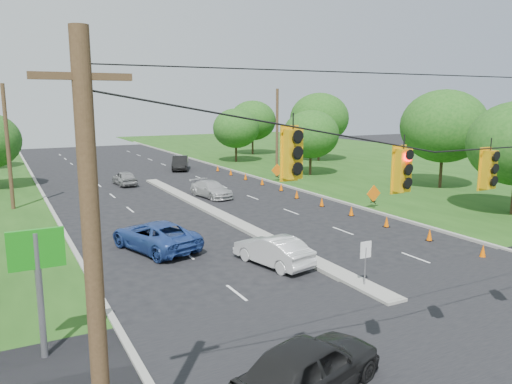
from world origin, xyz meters
TOP-DOWN VIEW (x-y plane):
  - ground at (0.00, 0.00)m, footprint 160.00×160.00m
  - cross_street at (0.00, 0.00)m, footprint 160.00×14.00m
  - curb_left at (-10.10, 30.00)m, footprint 0.25×110.00m
  - curb_right at (10.10, 30.00)m, footprint 0.25×110.00m
  - median at (0.00, 21.00)m, footprint 1.00×34.00m
  - median_sign at (0.00, 6.00)m, footprint 0.55×0.06m
  - utility_pole_far_left at (-12.50, 30.00)m, footprint 0.28×0.28m
  - utility_pole_far_right at (12.50, 35.00)m, footprint 0.28×0.28m
  - cone_1 at (8.01, 6.50)m, footprint 0.32×0.32m
  - cone_2 at (8.01, 10.00)m, footprint 0.32×0.32m
  - cone_3 at (8.01, 13.50)m, footprint 0.32×0.32m
  - cone_4 at (8.01, 17.00)m, footprint 0.32×0.32m
  - cone_5 at (8.01, 20.50)m, footprint 0.32×0.32m
  - cone_6 at (8.01, 24.00)m, footprint 0.32×0.32m
  - cone_7 at (8.61, 27.50)m, footprint 0.32×0.32m
  - cone_8 at (8.61, 31.00)m, footprint 0.32×0.32m
  - cone_9 at (8.61, 34.50)m, footprint 0.32×0.32m
  - cone_10 at (8.61, 38.00)m, footprint 0.32×0.32m
  - cone_11 at (8.61, 41.50)m, footprint 0.32×0.32m
  - work_sign_1 at (10.80, 18.00)m, footprint 1.27×0.58m
  - work_sign_2 at (10.80, 32.00)m, footprint 1.27×0.58m
  - tree_8 at (22.00, 22.00)m, footprint 7.56×7.56m
  - tree_9 at (16.00, 34.00)m, footprint 5.88×5.88m
  - tree_10 at (24.00, 44.00)m, footprint 7.56×7.56m
  - tree_11 at (20.00, 55.00)m, footprint 6.72×6.72m
  - tree_12 at (14.00, 48.00)m, footprint 5.88×5.88m
  - black_sedan at (-6.34, 0.67)m, footprint 5.15×3.33m
  - white_sedan at (-1.90, 10.47)m, footprint 2.46×4.62m
  - blue_pickup at (-6.21, 15.53)m, footprint 4.15×6.13m
  - silver_car_far at (2.08, 27.70)m, footprint 2.52×4.82m
  - silver_car_oncoming at (-2.82, 36.91)m, footprint 1.74×4.02m
  - dark_car_receding at (5.25, 44.47)m, footprint 3.35×5.11m

SIDE VIEW (x-z plane):
  - ground at x=0.00m, z-range 0.00..0.00m
  - cross_street at x=0.00m, z-range -0.01..0.01m
  - curb_left at x=-10.10m, z-range -0.08..0.08m
  - curb_right at x=10.10m, z-range -0.08..0.08m
  - median at x=0.00m, z-range -0.09..0.09m
  - cone_1 at x=8.01m, z-range 0.00..0.70m
  - cone_2 at x=8.01m, z-range 0.00..0.70m
  - cone_3 at x=8.01m, z-range 0.00..0.70m
  - cone_4 at x=8.01m, z-range 0.00..0.70m
  - cone_5 at x=8.01m, z-range 0.00..0.70m
  - cone_6 at x=8.01m, z-range 0.00..0.70m
  - cone_7 at x=8.61m, z-range 0.00..0.70m
  - cone_8 at x=8.61m, z-range 0.00..0.70m
  - cone_9 at x=8.61m, z-range 0.00..0.70m
  - cone_10 at x=8.61m, z-range 0.00..0.70m
  - cone_11 at x=8.61m, z-range 0.00..0.70m
  - silver_car_far at x=2.08m, z-range 0.00..1.33m
  - silver_car_oncoming at x=-2.82m, z-range 0.00..1.35m
  - white_sedan at x=-1.90m, z-range 0.00..1.45m
  - blue_pickup at x=-6.21m, z-range 0.00..1.56m
  - dark_car_receding at x=5.25m, z-range 0.00..1.59m
  - black_sedan at x=-6.34m, z-range 0.00..1.63m
  - work_sign_1 at x=10.80m, z-range 0.41..1.78m
  - work_sign_2 at x=10.80m, z-range 0.41..1.78m
  - median_sign at x=0.00m, z-range 0.44..2.49m
  - tree_9 at x=16.00m, z-range 0.91..7.77m
  - tree_12 at x=14.00m, z-range 0.91..7.77m
  - utility_pole_far_left at x=-12.50m, z-range 0.00..9.00m
  - utility_pole_far_right at x=12.50m, z-range 0.00..9.00m
  - tree_11 at x=20.00m, z-range 1.04..8.88m
  - tree_8 at x=22.00m, z-range 1.17..9.99m
  - tree_10 at x=24.00m, z-range 1.17..9.99m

